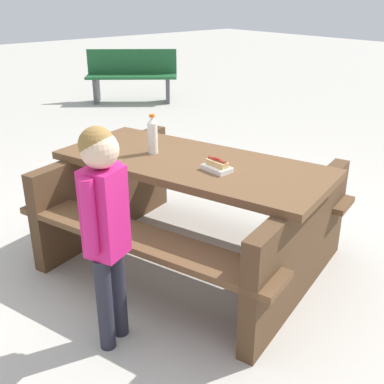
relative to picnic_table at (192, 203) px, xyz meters
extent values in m
plane|color=#B7B2A8|center=(0.00, 0.00, -0.44)|extent=(30.00, 30.00, 0.00)
cube|color=brown|center=(0.00, 0.00, 0.28)|extent=(1.94, 1.24, 0.05)
cube|color=brown|center=(-0.16, 0.54, -0.01)|extent=(1.81, 0.78, 0.04)
cube|color=brown|center=(0.16, -0.54, -0.01)|extent=(1.81, 0.78, 0.04)
cube|color=#4D3520|center=(0.75, 0.22, -0.09)|extent=(0.49, 1.37, 0.70)
cube|color=#4D3520|center=(-0.75, -0.22, -0.09)|extent=(0.49, 1.37, 0.70)
cylinder|color=silver|center=(-0.28, -0.11, 0.41)|extent=(0.07, 0.07, 0.21)
cone|color=silver|center=(-0.28, -0.11, 0.54)|extent=(0.06, 0.06, 0.04)
cylinder|color=orange|center=(-0.28, -0.11, 0.56)|extent=(0.04, 0.04, 0.02)
cube|color=white|center=(0.25, -0.01, 0.32)|extent=(0.18, 0.11, 0.03)
cube|color=#D8B272|center=(0.25, -0.01, 0.35)|extent=(0.15, 0.06, 0.04)
cylinder|color=maroon|center=(0.25, -0.01, 0.37)|extent=(0.14, 0.03, 0.03)
ellipsoid|color=maroon|center=(0.25, -0.01, 0.38)|extent=(0.07, 0.02, 0.01)
cylinder|color=#262633|center=(0.34, -0.81, -0.17)|extent=(0.08, 0.08, 0.55)
cylinder|color=#262633|center=(0.38, -0.92, -0.17)|extent=(0.08, 0.08, 0.55)
cube|color=#D11E72|center=(0.36, -0.86, 0.33)|extent=(0.23, 0.23, 0.46)
cylinder|color=#D11E72|center=(0.31, -0.76, 0.35)|extent=(0.07, 0.07, 0.39)
cylinder|color=#D11E72|center=(0.40, -0.97, 0.35)|extent=(0.07, 0.07, 0.39)
sphere|color=beige|center=(0.36, -0.86, 0.65)|extent=(0.18, 0.18, 0.18)
sphere|color=olive|center=(0.35, -0.87, 0.67)|extent=(0.17, 0.17, 0.17)
cube|color=#1E592D|center=(-4.52, 2.52, -0.01)|extent=(1.26, 1.42, 0.04)
cube|color=#1E592D|center=(-4.66, 2.63, 0.21)|extent=(0.98, 1.19, 0.40)
cube|color=#4C4C51|center=(-4.90, 2.05, -0.24)|extent=(0.32, 0.27, 0.41)
cube|color=#4C4C51|center=(-4.15, 2.99, -0.24)|extent=(0.32, 0.27, 0.41)
camera|label=1|loc=(2.21, -1.88, 1.33)|focal=44.11mm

